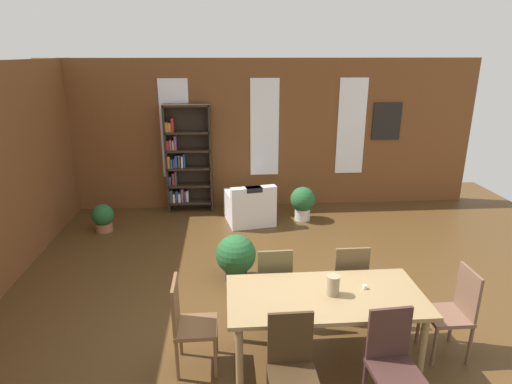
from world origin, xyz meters
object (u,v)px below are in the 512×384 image
dining_chair_far_right (348,279)px  bookshelf_tall (186,160)px  armchair_white (250,207)px  dining_chair_near_left (292,366)px  potted_plant_window (103,217)px  dining_chair_head_right (454,310)px  dining_chair_head_left (188,322)px  dining_chair_near_right (393,361)px  vase_on_table (333,285)px  dining_chair_far_left (273,282)px  dining_table (325,302)px  potted_plant_by_shelf (303,202)px  potted_plant_corner (236,256)px

dining_chair_far_right → bookshelf_tall: size_ratio=0.46×
bookshelf_tall → dining_chair_far_right: bearing=-60.8°
dining_chair_far_right → armchair_white: 3.19m
bookshelf_tall → armchair_white: (1.18, -0.72, -0.73)m
dining_chair_far_right → dining_chair_near_left: (-0.85, -1.36, 0.00)m
dining_chair_far_right → potted_plant_window: dining_chair_far_right is taller
dining_chair_head_right → dining_chair_near_left: 1.87m
dining_chair_near_left → bookshelf_tall: bookshelf_tall is taller
dining_chair_far_right → armchair_white: bearing=107.0°
potted_plant_window → bookshelf_tall: bearing=34.6°
dining_chair_head_left → dining_chair_near_right: bearing=-21.3°
vase_on_table → potted_plant_window: bearing=131.8°
potted_plant_window → dining_chair_head_left: bearing=-63.6°
dining_chair_far_left → potted_plant_window: dining_chair_far_left is taller
dining_chair_near_right → dining_chair_near_left: 0.85m
dining_chair_head_right → dining_chair_near_left: same height
dining_chair_far_left → potted_plant_window: size_ratio=1.95×
vase_on_table → armchair_white: vase_on_table is taller
bookshelf_tall → dining_table: bearing=-69.3°
vase_on_table → dining_chair_near_left: bearing=-126.1°
dining_chair_head_left → potted_plant_window: 3.91m
dining_chair_far_right → bookshelf_tall: bearing=119.2°
dining_table → dining_chair_near_right: 0.81m
dining_chair_head_right → bookshelf_tall: (-3.00, 4.44, 0.49)m
dining_table → bookshelf_tall: bookshelf_tall is taller
bookshelf_tall → potted_plant_by_shelf: bookshelf_tall is taller
dining_table → potted_plant_window: bearing=131.2°
potted_plant_window → potted_plant_corner: bearing=-39.5°
dining_chair_far_left → potted_plant_corner: bearing=112.2°
vase_on_table → armchair_white: (-0.57, 3.72, -0.57)m
dining_table → dining_chair_head_left: 1.33m
vase_on_table → dining_chair_far_left: bearing=126.0°
dining_chair_near_right → dining_chair_far_right: 1.36m
dining_chair_head_left → dining_chair_far_right: (1.75, 0.68, 0.00)m
dining_chair_head_right → bookshelf_tall: bearing=124.0°
dining_table → dining_chair_head_left: bearing=-180.0°
dining_chair_near_right → armchair_white: dining_chair_near_right is taller
bookshelf_tall → potted_plant_corner: size_ratio=3.14×
dining_chair_far_right → bookshelf_tall: bookshelf_tall is taller
dining_table → potted_plant_corner: (-0.82, 1.65, -0.31)m
dining_chair_head_right → potted_plant_window: bearing=141.4°
dining_chair_head_right → dining_chair_far_left: bearing=158.8°
dining_chair_near_right → dining_chair_head_left: bearing=158.7°
bookshelf_tall → potted_plant_by_shelf: 2.35m
dining_chair_far_right → potted_plant_corner: size_ratio=1.45×
dining_chair_near_right → potted_plant_corner: (-1.24, 2.32, -0.16)m
vase_on_table → potted_plant_by_shelf: (0.41, 3.76, -0.49)m
dining_chair_near_right → bookshelf_tall: bearing=112.3°
dining_chair_far_left → potted_plant_corner: (-0.39, 0.97, -0.16)m
dining_chair_near_left → potted_plant_by_shelf: (0.90, 4.44, -0.16)m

